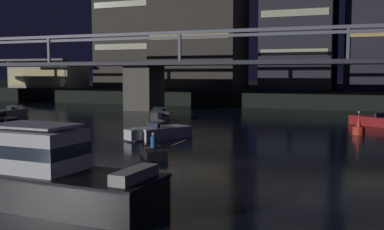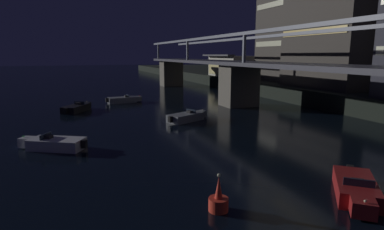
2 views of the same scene
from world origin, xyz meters
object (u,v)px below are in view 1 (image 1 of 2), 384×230
Objects in this scene: channel_buoy at (359,128)px; dinghy_with_paddler at (153,152)px; river_bridge at (264,76)px; speedboat_far_right at (160,133)px; speedboat_near_right at (8,113)px; waterfront_pavilion at (48,74)px; cabin_cruiser_near_left at (41,175)px; speedboat_far_center at (1,121)px; speedboat_far_left at (375,121)px; speedboat_mid_center at (160,115)px.

channel_buoy is 17.22m from dinghy_with_paddler.
speedboat_far_right is at bearing -95.66° from river_bridge.
dinghy_with_paddler is (24.33, -15.28, -0.14)m from speedboat_near_right.
dinghy_with_paddler is (39.94, -41.37, -4.16)m from waterfront_pavilion.
waterfront_pavilion is at bearing 128.35° from cabin_cruiser_near_left.
river_bridge is 23.20m from speedboat_far_right.
speedboat_far_center is (-18.53, -20.74, -3.89)m from river_bridge.
waterfront_pavilion reaches higher than speedboat_far_right.
waterfront_pavilion is 2.72× the size of speedboat_far_left.
river_bridge is at bearing 48.22° from speedboat_far_center.
speedboat_mid_center is (-9.28, 29.12, -0.64)m from cabin_cruiser_near_left.
speedboat_mid_center is at bearing 46.24° from speedboat_far_center.
speedboat_near_right is 16.06m from speedboat_mid_center.
speedboat_near_right is (-24.80, 24.98, -0.64)m from cabin_cruiser_near_left.
dinghy_with_paddler reaches higher than speedboat_far_left.
cabin_cruiser_near_left is 5.24× the size of channel_buoy.
speedboat_far_left is at bearing -21.85° from waterfront_pavilion.
speedboat_near_right is 1.05× the size of speedboat_mid_center.
speedboat_far_left is 7.01m from channel_buoy.
speedboat_near_right is 1.09× the size of speedboat_far_center.
waterfront_pavilion is 38.97m from speedboat_far_center.
river_bridge is at bearing 91.44° from cabin_cruiser_near_left.
channel_buoy reaches higher than speedboat_far_center.
speedboat_near_right is at bearing -149.23° from river_bridge.
speedboat_near_right is at bearing -165.09° from speedboat_mid_center.
river_bridge is 19.49× the size of speedboat_mid_center.
speedboat_near_right and speedboat_far_left have the same top height.
cabin_cruiser_near_left is 1.89× the size of speedboat_far_right.
channel_buoy is at bearing 29.14° from speedboat_far_right.
speedboat_far_left is 23.69m from dinghy_with_paddler.
speedboat_mid_center is at bearing 107.68° from cabin_cruiser_near_left.
waterfront_pavilion is at bearing 144.80° from speedboat_mid_center.
waterfront_pavilion reaches higher than channel_buoy.
dinghy_with_paddler reaches higher than speedboat_near_right.
speedboat_mid_center is 2.83× the size of channel_buoy.
dinghy_with_paddler is at bearing -32.12° from speedboat_near_right.
speedboat_mid_center is 19.75m from channel_buoy.
channel_buoy is at bearing -16.18° from speedboat_mid_center.
river_bridge is at bearing 143.85° from speedboat_far_left.
speedboat_far_center is (-30.36, -12.10, 0.00)m from speedboat_far_left.
dinghy_with_paddler is at bearing -46.01° from waterfront_pavilion.
speedboat_near_right is at bearing 158.30° from speedboat_far_right.
cabin_cruiser_near_left is 3.35× the size of dinghy_with_paddler.
speedboat_far_center is 29.66m from channel_buoy.
waterfront_pavilion reaches higher than speedboat_far_left.
channel_buoy is (-1.15, -6.91, 0.06)m from speedboat_far_left.
speedboat_far_right is at bearing -150.86° from channel_buoy.
cabin_cruiser_near_left is 35.21m from speedboat_near_right.
speedboat_mid_center is (15.52, 4.13, 0.00)m from speedboat_near_right.
speedboat_far_left is 2.59× the size of channel_buoy.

